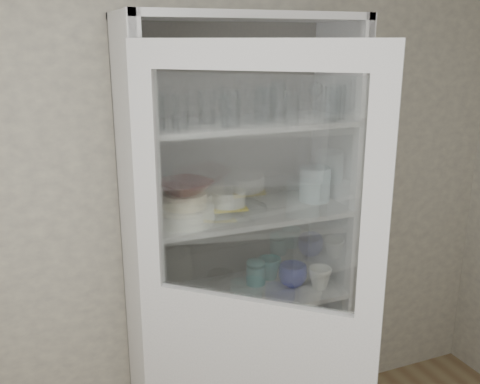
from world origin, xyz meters
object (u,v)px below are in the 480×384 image
object	(u,v)px
pantry_cabinet	(235,270)
plate_stack_back	(198,199)
white_canister	(152,289)
cupboard_door	(253,355)
cream_dish	(201,366)
goblet_0	(144,105)
measuring_cups	(195,302)
goblet_2	(278,95)
mug_teal	(269,268)
cream_bowl	(185,200)
mug_white	(320,278)
yellow_trivet	(228,206)
tin_box	(285,352)
goblet_3	(316,96)
glass_platter	(228,209)
teal_jar	(256,273)
grey_bowl_stack	(315,184)
white_ramekin	(228,198)
mug_blue	(293,275)
terracotta_bowl	(184,187)
plate_stack_front	(185,215)
goblet_1	(221,101)

from	to	relation	value
pantry_cabinet	plate_stack_back	bearing A→B (deg)	168.51
pantry_cabinet	white_canister	size ratio (longest dim) A/B	15.01
cupboard_door	cream_dish	size ratio (longest dim) A/B	7.65
goblet_0	measuring_cups	distance (m)	0.88
goblet_0	plate_stack_back	bearing A→B (deg)	5.36
goblet_2	white_canister	world-z (taller)	goblet_2
goblet_2	cream_dish	distance (m)	1.32
mug_teal	measuring_cups	size ratio (longest dim) A/B	1.13
pantry_cabinet	cream_bowl	bearing A→B (deg)	-153.38
plate_stack_back	mug_white	bearing A→B (deg)	-21.92
cream_bowl	yellow_trivet	world-z (taller)	cream_bowl
cupboard_door	tin_box	xyz separation A→B (m)	(0.40, 0.50, -0.38)
goblet_3	glass_platter	world-z (taller)	goblet_3
measuring_cups	teal_jar	bearing A→B (deg)	17.98
goblet_3	goblet_2	bearing A→B (deg)	168.28
goblet_2	grey_bowl_stack	distance (m)	0.45
yellow_trivet	mug_white	bearing A→B (deg)	-14.38
cupboard_door	pantry_cabinet	bearing A→B (deg)	116.06
teal_jar	white_canister	world-z (taller)	white_canister
cream_bowl	grey_bowl_stack	xyz separation A→B (m)	(0.66, 0.07, -0.02)
goblet_2	cream_bowl	distance (m)	0.67
goblet_0	goblet_3	world-z (taller)	goblet_3
pantry_cabinet	plate_stack_back	xyz separation A→B (m)	(-0.17, 0.03, 0.36)
glass_platter	white_ramekin	size ratio (longest dim) A/B	2.26
white_canister	mug_blue	bearing A→B (deg)	-6.42
white_ramekin	white_canister	xyz separation A→B (m)	(-0.35, 0.04, -0.39)
goblet_0	mug_teal	world-z (taller)	goblet_0
terracotta_bowl	glass_platter	bearing A→B (deg)	17.75
white_canister	cream_dish	xyz separation A→B (m)	(0.21, -0.03, -0.43)
goblet_0	grey_bowl_stack	distance (m)	0.87
cream_dish	pantry_cabinet	bearing A→B (deg)	16.15
plate_stack_front	white_ramekin	size ratio (longest dim) A/B	1.58
cream_bowl	measuring_cups	size ratio (longest dim) A/B	1.85
grey_bowl_stack	white_canister	xyz separation A→B (m)	(-0.79, 0.03, -0.41)
goblet_2	grey_bowl_stack	xyz separation A→B (m)	(0.14, -0.12, -0.41)
teal_jar	measuring_cups	size ratio (longest dim) A/B	1.09
plate_stack_back	white_ramekin	size ratio (longest dim) A/B	1.50
goblet_1	cream_bowl	distance (m)	0.47
mug_white	measuring_cups	xyz separation A→B (m)	(-0.60, 0.05, -0.03)
cream_dish	mug_blue	bearing A→B (deg)	-6.04
goblet_1	white_ramekin	size ratio (longest dim) A/B	0.99
glass_platter	white_canister	size ratio (longest dim) A/B	2.50
terracotta_bowl	tin_box	bearing A→B (deg)	5.99
terracotta_bowl	tin_box	size ratio (longest dim) A/B	1.04
cupboard_door	goblet_0	size ratio (longest dim) A/B	13.28
pantry_cabinet	cream_dish	size ratio (longest dim) A/B	8.03
goblet_0	terracotta_bowl	bearing A→B (deg)	-52.76
plate_stack_front	cream_dish	world-z (taller)	plate_stack_front
teal_jar	cupboard_door	bearing A→B (deg)	-114.91
pantry_cabinet	goblet_0	xyz separation A→B (m)	(-0.39, 0.01, 0.80)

